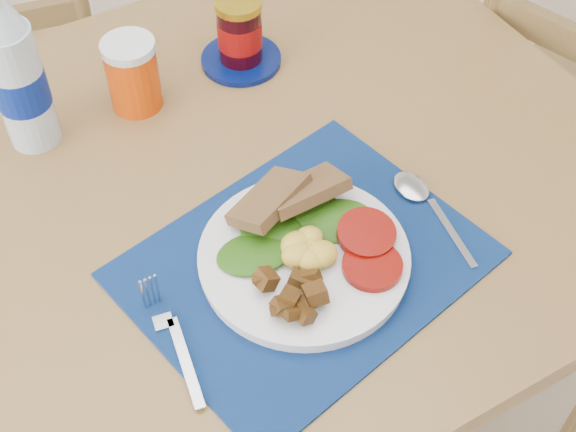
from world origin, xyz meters
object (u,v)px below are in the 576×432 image
object	(u,v)px
breakfast_plate	(302,258)
jam_on_saucer	(240,36)
water_bottle	(17,77)
chair_far	(5,46)
juice_glass	(133,76)

from	to	relation	value
breakfast_plate	jam_on_saucer	xyz separation A→B (m)	(0.12, 0.40, 0.03)
water_bottle	jam_on_saucer	xyz separation A→B (m)	(0.34, 0.00, -0.06)
chair_far	juice_glass	xyz separation A→B (m)	(0.10, -0.54, 0.27)
chair_far	water_bottle	distance (m)	0.62
chair_far	jam_on_saucer	xyz separation A→B (m)	(0.28, -0.53, 0.26)
chair_far	breakfast_plate	world-z (taller)	chair_far
water_bottle	chair_far	bearing A→B (deg)	84.12
water_bottle	jam_on_saucer	size ratio (longest dim) A/B	1.99
breakfast_plate	juice_glass	size ratio (longest dim) A/B	2.47
breakfast_plate	water_bottle	world-z (taller)	water_bottle
jam_on_saucer	juice_glass	bearing A→B (deg)	-177.04
breakfast_plate	chair_far	bearing A→B (deg)	84.03
breakfast_plate	jam_on_saucer	world-z (taller)	jam_on_saucer
breakfast_plate	water_bottle	distance (m)	0.46
breakfast_plate	water_bottle	xyz separation A→B (m)	(-0.21, 0.39, 0.09)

